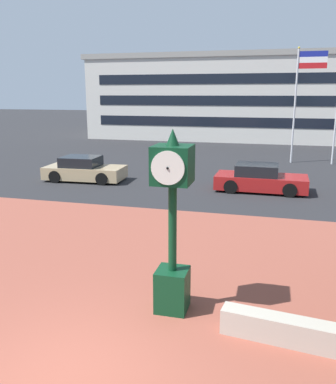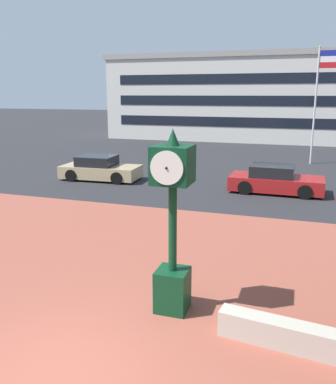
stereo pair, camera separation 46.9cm
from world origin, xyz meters
name	(u,v)px [view 1 (the left image)]	position (x,y,z in m)	size (l,w,h in m)	color
ground_plane	(67,379)	(0.00, 0.00, 0.00)	(200.00, 200.00, 0.00)	#262628
plaza_brick_paving	(130,294)	(0.00, 2.99, 0.00)	(44.00, 13.98, 0.01)	brown
planter_wall	(308,335)	(3.83, 1.91, 0.25)	(3.20, 0.40, 0.50)	#ADA393
street_clock	(173,223)	(1.11, 2.59, 1.94)	(0.76, 0.88, 3.86)	#0C381E
car_street_near	(84,170)	(-6.71, 14.28, 0.57)	(4.24, 2.13, 1.28)	tan
car_street_far	(260,179)	(2.41, 14.22, 0.57)	(4.26, 2.00, 1.28)	maroon
flagpole_primary	(300,93)	(4.33, 23.16, 4.54)	(1.83, 0.14, 7.38)	silver
civic_building	(246,97)	(-0.37, 39.47, 4.12)	(31.07, 13.05, 8.23)	beige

